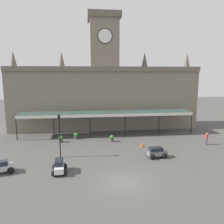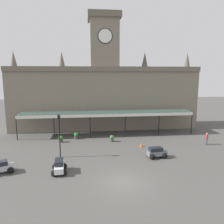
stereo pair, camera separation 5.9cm
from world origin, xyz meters
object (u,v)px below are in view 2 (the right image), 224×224
car_silver_estate (1,168)px  traffic_cone (141,145)px  planter_by_canopy (61,139)px  planter_forecourt_centre (112,138)px  pedestrian_beside_cars (207,138)px  car_grey_estate (157,153)px  victorian_lamppost (59,131)px  planter_near_kerb (76,136)px  car_white_estate (59,167)px

car_silver_estate → traffic_cone: car_silver_estate is taller
planter_by_canopy → planter_forecourt_centre: 7.39m
car_silver_estate → pedestrian_beside_cars: (25.15, 6.28, 0.34)m
car_silver_estate → traffic_cone: (15.87, 6.36, -0.24)m
car_grey_estate → planter_forecourt_centre: 8.26m
victorian_lamppost → planter_near_kerb: (1.55, 7.39, -2.74)m
car_grey_estate → planter_near_kerb: size_ratio=2.42×
planter_near_kerb → planter_by_canopy: 2.54m
traffic_cone → planter_near_kerb: planter_near_kerb is taller
planter_by_canopy → victorian_lamppost: bearing=-84.6°
car_grey_estate → traffic_cone: (-0.84, 4.04, -0.24)m
car_white_estate → traffic_cone: size_ratio=3.54×
car_white_estate → car_silver_estate: 5.76m
traffic_cone → planter_by_canopy: planter_by_canopy is taller
pedestrian_beside_cars → planter_near_kerb: 18.86m
car_silver_estate → victorian_lamppost: bearing=34.9°
pedestrian_beside_cars → planter_by_canopy: 20.63m
victorian_lamppost → car_white_estate: bearing=-85.3°
pedestrian_beside_cars → planter_forecourt_centre: pedestrian_beside_cars is taller
car_silver_estate → victorian_lamppost: victorian_lamppost is taller
car_white_estate → planter_by_canopy: (-0.92, 10.24, -0.07)m
car_silver_estate → planter_by_canopy: size_ratio=2.52×
car_grey_estate → traffic_cone: bearing=101.8°
car_white_estate → planter_forecourt_centre: car_white_estate is taller
traffic_cone → planter_forecourt_centre: bearing=142.1°
car_silver_estate → traffic_cone: bearing=21.8°
pedestrian_beside_cars → planter_forecourt_centre: 13.30m
car_silver_estate → planter_forecourt_centre: 15.29m
car_grey_estate → traffic_cone: 4.13m
planter_by_canopy → planter_near_kerb: bearing=33.5°
car_white_estate → planter_near_kerb: (1.19, 11.64, -0.07)m
planter_near_kerb → car_silver_estate: bearing=-121.9°
planter_near_kerb → planter_by_canopy: size_ratio=1.00×
planter_by_canopy → car_silver_estate: bearing=-116.3°
car_grey_estate → planter_near_kerb: car_grey_estate is taller
car_grey_estate → planter_forecourt_centre: car_grey_estate is taller
traffic_cone → planter_forecourt_centre: planter_forecourt_centre is taller
car_white_estate → victorian_lamppost: bearing=94.7°
pedestrian_beside_cars → traffic_cone: pedestrian_beside_cars is taller
pedestrian_beside_cars → car_white_estate: bearing=-160.8°
planter_near_kerb → pedestrian_beside_cars: bearing=-15.0°
car_white_estate → victorian_lamppost: victorian_lamppost is taller
planter_forecourt_centre → pedestrian_beside_cars: bearing=-12.8°
traffic_cone → planter_near_kerb: size_ratio=0.68×
car_silver_estate → victorian_lamppost: size_ratio=0.46×
car_silver_estate → victorian_lamppost: 7.09m
car_silver_estate → planter_near_kerb: car_silver_estate is taller
pedestrian_beside_cars → victorian_lamppost: size_ratio=0.32×
car_grey_estate → car_silver_estate: bearing=-172.1°
traffic_cone → planter_forecourt_centre: 4.68m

